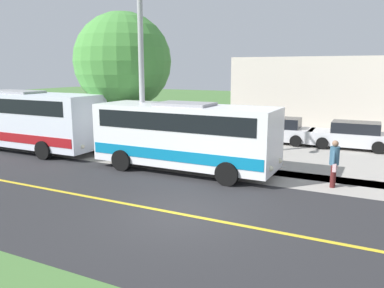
{
  "coord_description": "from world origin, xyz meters",
  "views": [
    {
      "loc": [
        9.63,
        5.2,
        4.28
      ],
      "look_at": [
        -3.5,
        -1.38,
        1.4
      ],
      "focal_mm": 36.36,
      "sensor_mm": 36.0,
      "label": 1
    }
  ],
  "objects_px": {
    "transit_bus_rear": "(17,117)",
    "tree_curbside": "(123,62)",
    "parked_car_far": "(352,136)",
    "shuttle_bus_front": "(185,134)",
    "street_light_pole": "(140,58)",
    "commercial_building": "(381,93)",
    "pedestrian_with_bags": "(334,162)",
    "parked_car_near": "(276,130)"
  },
  "relations": [
    {
      "from": "transit_bus_rear",
      "to": "tree_curbside",
      "type": "xyz_separation_m",
      "value": [
        -2.87,
        4.89,
        2.9
      ]
    },
    {
      "from": "transit_bus_rear",
      "to": "parked_car_far",
      "type": "relative_size",
      "value": 2.3
    },
    {
      "from": "parked_car_far",
      "to": "tree_curbside",
      "type": "relative_size",
      "value": 0.62
    },
    {
      "from": "shuttle_bus_front",
      "to": "tree_curbside",
      "type": "relative_size",
      "value": 1.09
    },
    {
      "from": "street_light_pole",
      "to": "commercial_building",
      "type": "bearing_deg",
      "value": 150.33
    },
    {
      "from": "pedestrian_with_bags",
      "to": "parked_car_far",
      "type": "height_order",
      "value": "pedestrian_with_bags"
    },
    {
      "from": "transit_bus_rear",
      "to": "commercial_building",
      "type": "distance_m",
      "value": 24.01
    },
    {
      "from": "pedestrian_with_bags",
      "to": "shuttle_bus_front",
      "type": "bearing_deg",
      "value": -86.28
    },
    {
      "from": "transit_bus_rear",
      "to": "parked_car_near",
      "type": "bearing_deg",
      "value": 124.39
    },
    {
      "from": "street_light_pole",
      "to": "parked_car_far",
      "type": "distance_m",
      "value": 12.1
    },
    {
      "from": "shuttle_bus_front",
      "to": "pedestrian_with_bags",
      "type": "relative_size",
      "value": 4.52
    },
    {
      "from": "parked_car_near",
      "to": "commercial_building",
      "type": "xyz_separation_m",
      "value": [
        -8.77,
        5.24,
        1.82
      ]
    },
    {
      "from": "parked_car_far",
      "to": "parked_car_near",
      "type": "bearing_deg",
      "value": -89.36
    },
    {
      "from": "street_light_pole",
      "to": "tree_curbside",
      "type": "height_order",
      "value": "street_light_pole"
    },
    {
      "from": "commercial_building",
      "to": "pedestrian_with_bags",
      "type": "bearing_deg",
      "value": -3.76
    },
    {
      "from": "pedestrian_with_bags",
      "to": "parked_car_near",
      "type": "bearing_deg",
      "value": -151.72
    },
    {
      "from": "pedestrian_with_bags",
      "to": "street_light_pole",
      "type": "xyz_separation_m",
      "value": [
        0.02,
        -8.32,
        3.79
      ]
    },
    {
      "from": "pedestrian_with_bags",
      "to": "commercial_building",
      "type": "relative_size",
      "value": 0.09
    },
    {
      "from": "transit_bus_rear",
      "to": "tree_curbside",
      "type": "relative_size",
      "value": 1.42
    },
    {
      "from": "street_light_pole",
      "to": "shuttle_bus_front",
      "type": "bearing_deg",
      "value": 81.46
    },
    {
      "from": "transit_bus_rear",
      "to": "parked_car_far",
      "type": "xyz_separation_m",
      "value": [
        -8.14,
        15.99,
        -1.02
      ]
    },
    {
      "from": "tree_curbside",
      "to": "commercial_building",
      "type": "bearing_deg",
      "value": 138.99
    },
    {
      "from": "shuttle_bus_front",
      "to": "tree_curbside",
      "type": "height_order",
      "value": "tree_curbside"
    },
    {
      "from": "shuttle_bus_front",
      "to": "transit_bus_rear",
      "type": "height_order",
      "value": "transit_bus_rear"
    },
    {
      "from": "street_light_pole",
      "to": "commercial_building",
      "type": "relative_size",
      "value": 0.45
    },
    {
      "from": "pedestrian_with_bags",
      "to": "parked_car_near",
      "type": "distance_m",
      "value": 8.77
    },
    {
      "from": "parked_car_far",
      "to": "commercial_building",
      "type": "xyz_separation_m",
      "value": [
        -8.73,
        1.07,
        1.82
      ]
    },
    {
      "from": "transit_bus_rear",
      "to": "pedestrian_with_bags",
      "type": "relative_size",
      "value": 5.9
    },
    {
      "from": "parked_car_far",
      "to": "commercial_building",
      "type": "distance_m",
      "value": 8.98
    },
    {
      "from": "pedestrian_with_bags",
      "to": "tree_curbside",
      "type": "bearing_deg",
      "value": -102.67
    },
    {
      "from": "street_light_pole",
      "to": "parked_car_far",
      "type": "height_order",
      "value": "street_light_pole"
    },
    {
      "from": "shuttle_bus_front",
      "to": "parked_car_far",
      "type": "distance_m",
      "value": 10.11
    },
    {
      "from": "tree_curbside",
      "to": "shuttle_bus_front",
      "type": "bearing_deg",
      "value": 60.96
    },
    {
      "from": "shuttle_bus_front",
      "to": "commercial_building",
      "type": "relative_size",
      "value": 0.41
    },
    {
      "from": "shuttle_bus_front",
      "to": "commercial_building",
      "type": "distance_m",
      "value": 18.29
    },
    {
      "from": "parked_car_near",
      "to": "transit_bus_rear",
      "type": "bearing_deg",
      "value": -55.61
    },
    {
      "from": "pedestrian_with_bags",
      "to": "parked_car_far",
      "type": "xyz_separation_m",
      "value": [
        -7.77,
        0.01,
        -0.24
      ]
    },
    {
      "from": "transit_bus_rear",
      "to": "parked_car_far",
      "type": "distance_m",
      "value": 17.97
    },
    {
      "from": "shuttle_bus_front",
      "to": "pedestrian_with_bags",
      "type": "xyz_separation_m",
      "value": [
        -0.38,
        5.91,
        -0.66
      ]
    },
    {
      "from": "parked_car_far",
      "to": "tree_curbside",
      "type": "height_order",
      "value": "tree_curbside"
    },
    {
      "from": "shuttle_bus_front",
      "to": "parked_car_near",
      "type": "xyz_separation_m",
      "value": [
        -8.11,
        1.75,
        -0.9
      ]
    },
    {
      "from": "street_light_pole",
      "to": "parked_car_near",
      "type": "distance_m",
      "value": 9.68
    }
  ]
}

